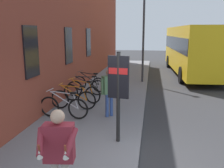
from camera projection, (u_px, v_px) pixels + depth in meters
The scene contains 13 objects.
ground at pixel (168, 99), 11.31m from camera, with size 60.00×60.00×0.00m, color #2D2D30.
sidewalk_pavement at pixel (115, 86), 13.66m from camera, with size 24.00×3.50×0.12m, color slate.
station_facade at pixel (82, 7), 14.04m from camera, with size 22.00×0.65×8.80m.
bicycle_under_window at pixel (64, 107), 8.38m from camera, with size 0.48×1.77×0.97m.
bicycle_by_door at pixel (73, 99), 9.34m from camera, with size 0.48×1.77×0.97m.
bicycle_far_end at pixel (82, 93), 10.29m from camera, with size 0.63×1.72×0.97m.
bicycle_mid_rack at pixel (86, 87), 11.30m from camera, with size 0.72×1.69×0.97m.
bicycle_nearest_sign at pixel (89, 83), 12.20m from camera, with size 0.58×1.73×0.97m.
transit_info_sign at pixel (118, 83), 6.33m from camera, with size 0.16×0.56×2.40m.
city_bus at pixel (192, 47), 17.45m from camera, with size 10.62×3.08×3.35m.
pedestrian_crossing_street at pixel (109, 88), 8.42m from camera, with size 0.49×0.52×1.66m.
tourist_with_hotdogs at pixel (59, 149), 3.95m from camera, with size 0.62×0.65×1.70m.
street_lamp at pixel (144, 27), 13.92m from camera, with size 0.28×0.28×5.36m.
Camera 1 is at (-5.19, -0.23, 3.01)m, focal length 39.61 mm.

